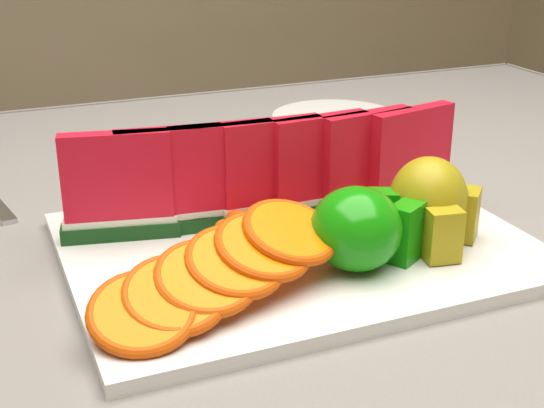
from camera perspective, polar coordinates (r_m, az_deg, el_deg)
name	(u,v)px	position (r m, az deg, el deg)	size (l,w,h in m)	color
table	(216,317)	(0.79, -4.25, -8.48)	(1.40, 0.90, 0.75)	#4E361D
tablecloth	(214,262)	(0.76, -4.39, -4.40)	(1.53, 1.03, 0.20)	slate
platter	(297,247)	(0.68, 1.90, -3.26)	(0.40, 0.30, 0.01)	silver
apple_cluster	(363,228)	(0.62, 6.83, -1.81)	(0.11, 0.09, 0.07)	#168813
pear_cluster	(431,202)	(0.67, 11.92, 0.13)	(0.09, 0.09, 0.08)	#B89523
side_plate	(336,118)	(1.08, 4.81, 6.44)	(0.23, 0.23, 0.01)	silver
watermelon_row	(272,174)	(0.70, -0.01, 2.30)	(0.39, 0.07, 0.10)	#07340A
orange_fan_front	(221,269)	(0.57, -3.85, -4.92)	(0.23, 0.14, 0.06)	#CE430B
orange_fan_back	(241,178)	(0.77, -2.38, 1.97)	(0.30, 0.12, 0.05)	#CE430B
tangerine_segments	(308,221)	(0.68, 2.76, -1.30)	(0.20, 0.07, 0.03)	#E45918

